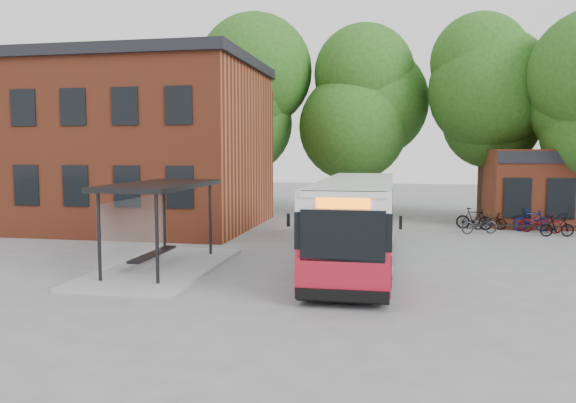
% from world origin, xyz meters
% --- Properties ---
extents(ground, '(100.00, 100.00, 0.00)m').
position_xyz_m(ground, '(0.00, 0.00, 0.00)').
color(ground, slate).
extents(station_building, '(18.40, 10.40, 8.50)m').
position_xyz_m(station_building, '(-13.00, 9.00, 4.25)').
color(station_building, brown).
rests_on(station_building, ground).
extents(bus_shelter, '(3.60, 7.00, 2.90)m').
position_xyz_m(bus_shelter, '(-4.50, -1.00, 1.45)').
color(bus_shelter, black).
rests_on(bus_shelter, ground).
extents(bike_rail, '(5.20, 0.10, 0.38)m').
position_xyz_m(bike_rail, '(9.28, 10.00, 0.19)').
color(bike_rail, black).
rests_on(bike_rail, ground).
extents(tree_0, '(7.92, 7.92, 11.00)m').
position_xyz_m(tree_0, '(-6.00, 16.00, 5.50)').
color(tree_0, '#204D14').
rests_on(tree_0, ground).
extents(tree_1, '(7.92, 7.92, 10.40)m').
position_xyz_m(tree_1, '(1.00, 17.00, 5.20)').
color(tree_1, '#204D14').
rests_on(tree_1, ground).
extents(tree_2, '(7.92, 7.92, 11.00)m').
position_xyz_m(tree_2, '(8.00, 16.00, 5.50)').
color(tree_2, '#204D14').
rests_on(tree_2, ground).
extents(city_bus, '(2.52, 11.56, 2.93)m').
position_xyz_m(city_bus, '(1.79, 1.04, 1.47)').
color(city_bus, '#A71526').
rests_on(city_bus, ground).
extents(bicycle_0, '(1.88, 1.16, 0.93)m').
position_xyz_m(bicycle_0, '(7.00, 9.29, 0.47)').
color(bicycle_0, '#222329').
rests_on(bicycle_0, ground).
extents(bicycle_1, '(1.85, 1.06, 1.07)m').
position_xyz_m(bicycle_1, '(6.97, 10.82, 0.54)').
color(bicycle_1, black).
rests_on(bicycle_1, ground).
extents(bicycle_2, '(1.73, 0.78, 0.88)m').
position_xyz_m(bicycle_2, '(7.69, 10.83, 0.44)').
color(bicycle_2, black).
rests_on(bicycle_2, ground).
extents(bicycle_3, '(1.82, 0.69, 1.07)m').
position_xyz_m(bicycle_3, '(9.63, 10.64, 0.53)').
color(bicycle_3, '#091046').
rests_on(bicycle_3, ground).
extents(bicycle_4, '(2.01, 1.19, 1.00)m').
position_xyz_m(bicycle_4, '(9.94, 10.23, 0.50)').
color(bicycle_4, '#5D080F').
rests_on(bicycle_4, ground).
extents(bicycle_5, '(1.61, 0.70, 0.93)m').
position_xyz_m(bicycle_5, '(10.36, 9.03, 0.47)').
color(bicycle_5, black).
rests_on(bicycle_5, ground).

